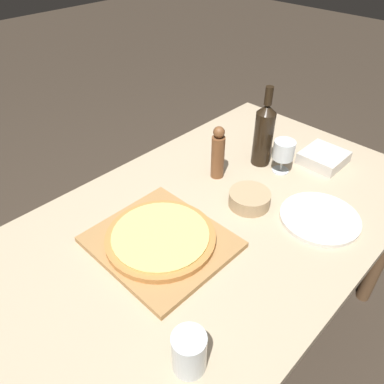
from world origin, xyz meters
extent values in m
plane|color=#382D23|center=(0.00, 0.00, 0.00)|extent=(12.00, 12.00, 0.00)
cube|color=tan|center=(0.00, 0.00, 0.71)|extent=(0.89, 1.64, 0.03)
cylinder|color=brown|center=(-0.39, 0.76, 0.35)|extent=(0.06, 0.06, 0.70)
cube|color=#A87A47|center=(-0.03, -0.13, 0.74)|extent=(0.38, 0.34, 0.02)
cylinder|color=#BC7A3D|center=(-0.03, -0.13, 0.75)|extent=(0.32, 0.32, 0.02)
cylinder|color=#E0C66B|center=(-0.03, -0.13, 0.77)|extent=(0.28, 0.28, 0.01)
cylinder|color=black|center=(-0.08, 0.43, 0.83)|extent=(0.07, 0.07, 0.21)
cone|color=black|center=(-0.08, 0.43, 0.95)|extent=(0.07, 0.07, 0.03)
cylinder|color=black|center=(-0.08, 0.43, 1.00)|extent=(0.03, 0.03, 0.07)
cylinder|color=brown|center=(-0.14, 0.24, 0.81)|extent=(0.05, 0.05, 0.16)
sphere|color=brown|center=(-0.14, 0.24, 0.91)|extent=(0.04, 0.04, 0.04)
cylinder|color=silver|center=(0.01, 0.43, 0.73)|extent=(0.06, 0.06, 0.00)
cylinder|color=silver|center=(0.01, 0.43, 0.76)|extent=(0.01, 0.01, 0.05)
cylinder|color=silver|center=(0.01, 0.43, 0.82)|extent=(0.08, 0.08, 0.07)
cylinder|color=tan|center=(0.04, 0.19, 0.75)|extent=(0.14, 0.14, 0.05)
cylinder|color=silver|center=(0.28, -0.33, 0.78)|extent=(0.08, 0.08, 0.11)
cylinder|color=silver|center=(0.25, 0.29, 0.73)|extent=(0.25, 0.25, 0.01)
cube|color=beige|center=(0.09, 0.59, 0.75)|extent=(0.15, 0.16, 0.05)
camera|label=1|loc=(0.57, -0.62, 1.53)|focal=35.00mm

